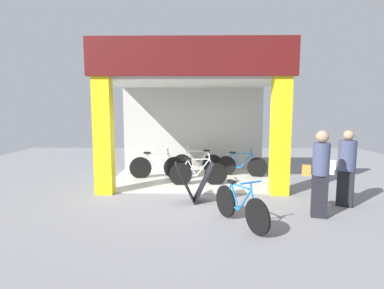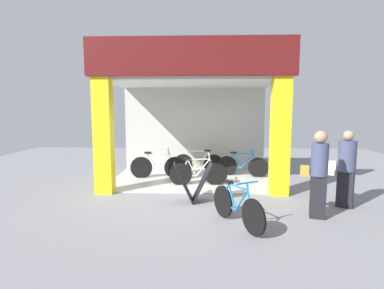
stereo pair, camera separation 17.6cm
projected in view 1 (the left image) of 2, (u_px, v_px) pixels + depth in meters
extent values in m
plane|color=gray|center=(192.00, 194.00, 7.60)|extent=(17.54, 17.54, 0.00)
cube|color=beige|center=(192.00, 179.00, 9.11)|extent=(4.77, 3.05, 0.02)
cube|color=#B7B7B2|center=(193.00, 128.00, 10.46)|extent=(4.77, 0.12, 2.88)
cube|color=yellow|center=(104.00, 136.00, 7.46)|extent=(0.44, 0.36, 2.88)
cube|color=yellow|center=(280.00, 137.00, 7.39)|extent=(0.44, 0.36, 2.88)
cube|color=#591414|center=(191.00, 56.00, 7.05)|extent=(4.97, 0.20, 0.90)
cube|color=silver|center=(192.00, 83.00, 8.77)|extent=(4.77, 3.05, 0.06)
cylinder|color=black|center=(213.00, 164.00, 9.85)|extent=(0.64, 0.06, 0.64)
cylinder|color=black|center=(182.00, 164.00, 9.90)|extent=(0.64, 0.06, 0.64)
cylinder|color=white|center=(205.00, 165.00, 9.87)|extent=(0.43, 0.05, 0.08)
cylinder|color=white|center=(203.00, 158.00, 9.85)|extent=(0.28, 0.04, 0.48)
cylinder|color=white|center=(193.00, 158.00, 9.86)|extent=(0.39, 0.05, 0.50)
cylinder|color=white|center=(197.00, 151.00, 9.82)|extent=(0.62, 0.05, 0.05)
cylinder|color=white|center=(209.00, 158.00, 9.83)|extent=(0.21, 0.04, 0.43)
cylinder|color=white|center=(185.00, 157.00, 9.87)|extent=(0.19, 0.04, 0.44)
cylinder|color=white|center=(188.00, 149.00, 9.83)|extent=(0.06, 0.04, 0.13)
cylinder|color=white|center=(188.00, 147.00, 9.82)|extent=(0.04, 0.45, 0.03)
cube|color=black|center=(207.00, 151.00, 9.81)|extent=(0.20, 0.10, 0.05)
cylinder|color=black|center=(181.00, 174.00, 8.35)|extent=(0.63, 0.07, 0.63)
cylinder|color=black|center=(216.00, 174.00, 8.37)|extent=(0.63, 0.07, 0.63)
cylinder|color=silver|center=(189.00, 175.00, 8.35)|extent=(0.43, 0.05, 0.08)
cylinder|color=silver|center=(192.00, 168.00, 8.33)|extent=(0.28, 0.05, 0.47)
cylinder|color=silver|center=(203.00, 168.00, 8.34)|extent=(0.39, 0.05, 0.49)
cylinder|color=silver|center=(199.00, 159.00, 8.31)|extent=(0.61, 0.06, 0.05)
cylinder|color=silver|center=(184.00, 167.00, 8.32)|extent=(0.21, 0.04, 0.42)
cylinder|color=silver|center=(212.00, 167.00, 8.34)|extent=(0.19, 0.04, 0.44)
cylinder|color=silver|center=(209.00, 157.00, 8.31)|extent=(0.05, 0.04, 0.13)
cylinder|color=silver|center=(209.00, 154.00, 8.30)|extent=(0.05, 0.44, 0.03)
cube|color=black|center=(188.00, 159.00, 8.30)|extent=(0.20, 0.10, 0.05)
cylinder|color=black|center=(141.00, 168.00, 9.17)|extent=(0.67, 0.08, 0.67)
cylinder|color=black|center=(175.00, 168.00, 9.21)|extent=(0.67, 0.08, 0.67)
cylinder|color=silver|center=(149.00, 169.00, 9.18)|extent=(0.45, 0.06, 0.09)
cylinder|color=silver|center=(152.00, 162.00, 9.16)|extent=(0.29, 0.05, 0.50)
cylinder|color=silver|center=(162.00, 161.00, 9.17)|extent=(0.41, 0.06, 0.52)
cylinder|color=silver|center=(158.00, 153.00, 9.13)|extent=(0.64, 0.07, 0.05)
cylinder|color=silver|center=(144.00, 161.00, 9.15)|extent=(0.22, 0.05, 0.45)
cylinder|color=silver|center=(171.00, 160.00, 9.18)|extent=(0.20, 0.05, 0.46)
cylinder|color=silver|center=(168.00, 151.00, 9.14)|extent=(0.06, 0.04, 0.14)
cylinder|color=silver|center=(168.00, 149.00, 9.13)|extent=(0.06, 0.46, 0.03)
cube|color=black|center=(147.00, 153.00, 9.12)|extent=(0.21, 0.11, 0.05)
cylinder|color=black|center=(226.00, 166.00, 9.63)|extent=(0.61, 0.21, 0.62)
cylinder|color=black|center=(257.00, 167.00, 9.35)|extent=(0.61, 0.21, 0.62)
cylinder|color=blue|center=(233.00, 167.00, 9.56)|extent=(0.41, 0.15, 0.08)
cylinder|color=blue|center=(236.00, 161.00, 9.52)|extent=(0.27, 0.11, 0.47)
cylinder|color=blue|center=(246.00, 161.00, 9.43)|extent=(0.38, 0.14, 0.49)
cylinder|color=blue|center=(242.00, 153.00, 9.44)|extent=(0.59, 0.20, 0.05)
cylinder|color=blue|center=(230.00, 160.00, 9.57)|extent=(0.21, 0.09, 0.42)
cylinder|color=blue|center=(254.00, 161.00, 9.35)|extent=(0.19, 0.08, 0.43)
cylinder|color=blue|center=(252.00, 152.00, 9.35)|extent=(0.06, 0.05, 0.13)
cylinder|color=blue|center=(251.00, 150.00, 9.34)|extent=(0.15, 0.43, 0.03)
cube|color=black|center=(233.00, 152.00, 9.52)|extent=(0.21, 0.14, 0.05)
cylinder|color=black|center=(225.00, 201.00, 5.95)|extent=(0.33, 0.57, 0.63)
cylinder|color=black|center=(257.00, 217.00, 5.10)|extent=(0.33, 0.57, 0.63)
cylinder|color=blue|center=(232.00, 206.00, 5.75)|extent=(0.23, 0.39, 0.08)
cylinder|color=blue|center=(235.00, 196.00, 5.65)|extent=(0.16, 0.26, 0.47)
cylinder|color=blue|center=(245.00, 200.00, 5.39)|extent=(0.21, 0.35, 0.49)
cylinder|color=blue|center=(241.00, 186.00, 5.47)|extent=(0.31, 0.55, 0.05)
cylinder|color=blue|center=(229.00, 192.00, 5.83)|extent=(0.13, 0.20, 0.42)
cylinder|color=blue|center=(254.00, 203.00, 5.16)|extent=(0.12, 0.18, 0.43)
cylinder|color=blue|center=(251.00, 186.00, 5.20)|extent=(0.06, 0.06, 0.13)
cylinder|color=blue|center=(251.00, 182.00, 5.20)|extent=(0.40, 0.23, 0.03)
cube|color=black|center=(231.00, 182.00, 5.73)|extent=(0.17, 0.21, 0.05)
cube|color=black|center=(185.00, 183.00, 6.87)|extent=(0.48, 0.50, 0.91)
cube|color=black|center=(203.00, 182.00, 6.89)|extent=(0.48, 0.50, 0.91)
cylinder|color=olive|center=(194.00, 163.00, 6.83)|extent=(0.06, 0.47, 0.03)
cube|color=black|center=(319.00, 196.00, 5.94)|extent=(0.34, 0.31, 0.84)
cylinder|color=#3F4766|center=(321.00, 159.00, 5.86)|extent=(0.39, 0.39, 0.63)
sphere|color=tan|center=(322.00, 137.00, 5.80)|extent=(0.24, 0.24, 0.24)
cube|color=#BF8C33|center=(306.00, 170.00, 5.96)|extent=(0.18, 0.14, 0.22)
cube|color=black|center=(345.00, 188.00, 6.61)|extent=(0.40, 0.37, 0.79)
cylinder|color=#3F4766|center=(347.00, 155.00, 6.53)|extent=(0.50, 0.50, 0.65)
sphere|color=tan|center=(348.00, 135.00, 6.47)|extent=(0.22, 0.22, 0.22)
cube|color=white|center=(332.00, 167.00, 6.71)|extent=(0.19, 0.17, 0.31)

